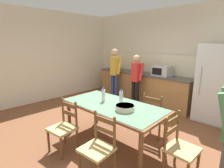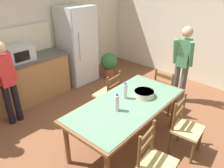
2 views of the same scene
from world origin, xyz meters
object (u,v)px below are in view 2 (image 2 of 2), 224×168
(potted_plant, at_px, (109,63))
(bottle_near_centre, at_px, (117,103))
(chair_side_near_right, at_px, (185,128))
(person_by_table, at_px, (183,61))
(microwave, at_px, (20,54))
(chair_side_far_right, at_px, (108,94))
(chair_side_near_left, at_px, (155,163))
(bottle_off_centre, at_px, (125,91))
(chair_head_end, at_px, (166,91))
(dining_table, at_px, (127,108))
(person_at_counter, at_px, (7,80))
(refrigerator, at_px, (77,46))
(serving_bowl, at_px, (144,93))

(potted_plant, bearing_deg, bottle_near_centre, -134.13)
(chair_side_near_right, bearing_deg, person_by_table, 24.30)
(microwave, xyz_separation_m, chair_side_far_right, (0.82, -1.64, -0.64))
(chair_side_near_left, xyz_separation_m, chair_side_near_right, (0.89, 0.03, 0.00))
(bottle_off_centre, relative_size, chair_side_near_left, 0.30)
(chair_side_near_right, height_order, chair_head_end, same)
(dining_table, xyz_separation_m, chair_head_end, (1.28, 0.05, -0.25))
(bottle_off_centre, xyz_separation_m, person_by_table, (1.73, -0.08, 0.02))
(chair_side_far_right, bearing_deg, bottle_off_centre, 58.75)
(microwave, xyz_separation_m, chair_side_near_right, (0.88, -3.19, -0.64))
(bottle_near_centre, relative_size, bottle_off_centre, 1.00)
(chair_side_far_right, distance_m, chair_side_near_left, 1.78)
(potted_plant, bearing_deg, chair_head_end, -102.09)
(dining_table, height_order, person_at_counter, person_at_counter)
(microwave, distance_m, chair_side_near_right, 3.37)
(chair_side_far_right, height_order, chair_head_end, same)
(refrigerator, relative_size, chair_side_near_left, 2.04)
(dining_table, distance_m, person_by_table, 1.84)
(bottle_off_centre, relative_size, chair_head_end, 0.30)
(bottle_near_centre, distance_m, potted_plant, 2.83)
(person_at_counter, bearing_deg, chair_head_end, -129.95)
(chair_side_far_right, relative_size, chair_side_near_right, 1.00)
(microwave, height_order, chair_side_near_left, microwave)
(serving_bowl, bearing_deg, chair_side_far_right, 85.45)
(refrigerator, xyz_separation_m, bottle_near_centre, (-1.27, -2.42, -0.04))
(refrigerator, xyz_separation_m, person_at_counter, (-1.97, -0.50, -0.06))
(dining_table, bearing_deg, chair_side_far_right, 62.29)
(refrigerator, xyz_separation_m, chair_head_end, (0.25, -2.36, -0.49))
(chair_side_far_right, relative_size, chair_head_end, 1.00)
(microwave, distance_m, bottle_near_centre, 2.46)
(chair_side_near_left, relative_size, chair_side_near_right, 1.00)
(bottle_off_centre, xyz_separation_m, chair_side_near_left, (-0.51, -0.91, -0.45))
(chair_head_end, bearing_deg, chair_side_near_right, 135.90)
(serving_bowl, relative_size, chair_head_end, 0.35)
(microwave, bearing_deg, serving_bowl, -73.16)
(microwave, height_order, person_by_table, person_by_table)
(person_by_table, bearing_deg, potted_plant, -94.03)
(chair_side_near_left, bearing_deg, bottle_off_centre, 53.00)
(chair_side_near_left, height_order, potted_plant, chair_side_near_left)
(microwave, relative_size, chair_head_end, 0.55)
(serving_bowl, xyz_separation_m, chair_side_near_right, (0.12, -0.70, -0.38))
(person_at_counter, bearing_deg, bottle_off_centre, -149.82)
(person_at_counter, bearing_deg, chair_side_near_left, -168.88)
(bottle_near_centre, distance_m, bottle_off_centre, 0.36)
(chair_side_far_right, xyz_separation_m, person_by_table, (1.41, -0.75, 0.47))
(serving_bowl, height_order, chair_head_end, chair_head_end)
(bottle_off_centre, distance_m, chair_side_far_right, 0.87)
(bottle_off_centre, height_order, chair_head_end, bottle_off_centre)
(refrigerator, bearing_deg, chair_side_near_right, -99.97)
(microwave, height_order, person_at_counter, person_at_counter)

